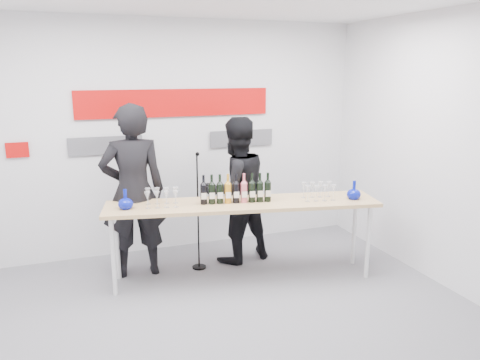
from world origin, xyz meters
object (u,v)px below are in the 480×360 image
object	(u,v)px
presenter_right	(236,190)
mic_stand	(199,234)
presenter_left	(133,192)
tasting_table	(243,208)

from	to	relation	value
presenter_right	mic_stand	bearing A→B (deg)	-0.97
presenter_left	presenter_right	size ratio (longest dim) A/B	1.11
presenter_right	mic_stand	size ratio (longest dim) A/B	1.26
tasting_table	presenter_left	distance (m)	1.27
mic_stand	presenter_right	bearing A→B (deg)	30.92
mic_stand	presenter_left	bearing A→B (deg)	-168.34
presenter_left	mic_stand	size ratio (longest dim) A/B	1.40
presenter_left	mic_stand	distance (m)	0.93
tasting_table	mic_stand	bearing A→B (deg)	143.49
presenter_right	mic_stand	world-z (taller)	presenter_right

